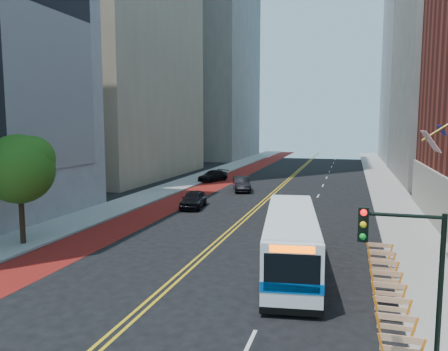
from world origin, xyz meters
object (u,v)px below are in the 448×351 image
Objects in this scene: transit_bus at (291,240)px; car_c at (213,176)px; traffic_signal at (405,265)px; car_a at (193,199)px; street_tree at (20,166)px; car_b at (242,184)px.

transit_bus reaches higher than car_c.
car_a is (-14.83, 23.84, -2.95)m from traffic_signal.
street_tree is 32.47m from car_c.
street_tree is 1.37× the size of car_b.
traffic_signal reaches higher than car_b.
car_c is (-18.71, 41.69, -3.02)m from traffic_signal.
transit_bus reaches higher than car_b.
traffic_signal is at bearing -65.49° from car_a.
car_c is at bearing 114.17° from traffic_signal.
car_c is (-3.89, 17.85, -0.07)m from car_a.
traffic_signal is 0.45× the size of transit_bus.
street_tree reaches higher than transit_bus.
car_a is at bearing 67.81° from street_tree.
street_tree is 1.48× the size of car_a.
street_tree is at bearing -73.21° from car_c.
car_b is at bearing -31.40° from car_c.
street_tree reaches higher than car_a.
car_a is at bearing -57.48° from car_c.
street_tree is 1.32× the size of traffic_signal.
transit_bus is 26.65m from car_b.
car_b is (-13.08, 34.57, -2.92)m from traffic_signal.
car_b is at bearing 110.72° from traffic_signal.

